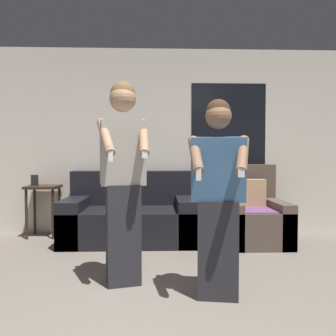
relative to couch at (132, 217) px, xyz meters
The scene contains 6 objects.
wall_back 1.23m from the couch, 50.95° to the left, with size 5.52×0.07×2.70m.
couch is the anchor object (origin of this frame).
armchair 1.59m from the couch, ahead, with size 0.80×0.93×1.01m.
side_table 1.31m from the couch, 169.04° to the left, with size 0.44×0.38×0.87m.
person_left 1.62m from the couch, 88.51° to the right, with size 0.47×0.53×1.78m.
person_right 2.03m from the couch, 65.37° to the right, with size 0.48×0.51×1.58m.
Camera 1 is at (-0.04, -1.89, 1.13)m, focal length 35.00 mm.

